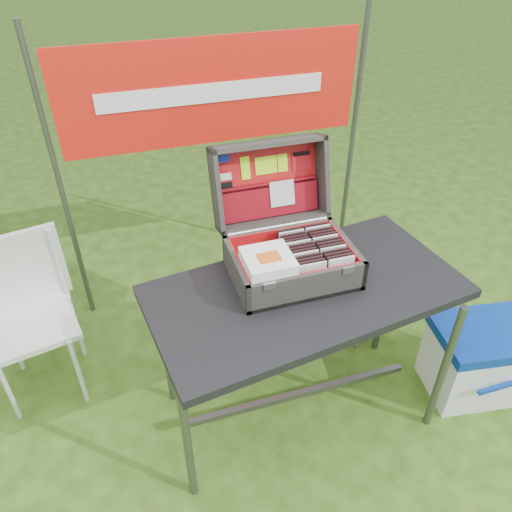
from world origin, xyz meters
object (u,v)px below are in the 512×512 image
object	(u,v)px
suitcase	(289,222)
chair	(34,327)
cardboard_box	(372,303)
cooler	(477,359)
table	(301,355)

from	to	relation	value
suitcase	chair	world-z (taller)	suitcase
chair	cardboard_box	bearing A→B (deg)	-15.89
cardboard_box	chair	bearing A→B (deg)	149.86
suitcase	chair	xyz separation A→B (m)	(-1.16, 0.39, -0.62)
cooler	cardboard_box	size ratio (longest dim) A/B	1.19
chair	cardboard_box	world-z (taller)	chair
table	cooler	world-z (taller)	table
table	chair	bearing A→B (deg)	147.33
suitcase	cardboard_box	xyz separation A→B (m)	(0.66, 0.27, -0.85)
table	suitcase	world-z (taller)	suitcase
table	cardboard_box	xyz separation A→B (m)	(0.63, 0.42, -0.21)
table	cardboard_box	world-z (taller)	table
suitcase	cardboard_box	distance (m)	1.11
cooler	chair	world-z (taller)	chair
chair	suitcase	bearing A→B (deg)	-30.59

